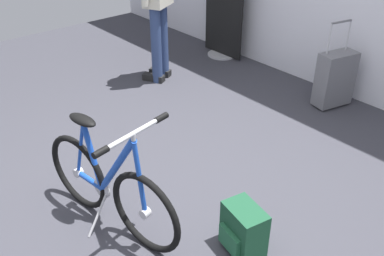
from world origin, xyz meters
The scene contains 4 objects.
ground_plane centered at (0.00, 0.00, 0.00)m, with size 8.31×8.31×0.00m, color #38383F.
folding_bike_foreground centered at (-0.18, -0.41, 0.31)m, with size 1.15×0.53×0.82m.
rolling_suitcase centered at (-0.21, 2.09, 0.28)m, with size 0.26×0.39×0.83m.
backpack_on_floor centered at (0.51, 0.08, 0.15)m, with size 0.29×0.24×0.31m.
Camera 1 is at (1.73, -1.38, 1.99)m, focal length 40.13 mm.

